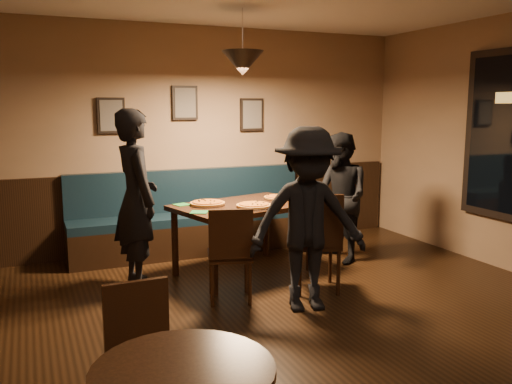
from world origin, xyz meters
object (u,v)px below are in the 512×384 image
booth_bench (193,213)px  diner_right (340,198)px  dining_table (243,239)px  soda_glass (303,199)px  tabasco_bottle (285,196)px  chair_near_left (230,253)px  chair_near_right (316,241)px  diner_left (136,199)px  cafe_chair_far (145,364)px  diner_front (308,220)px

booth_bench → diner_right: (1.47, -1.02, 0.26)m
dining_table → booth_bench: bearing=90.1°
soda_glass → tabasco_bottle: soda_glass is taller
chair_near_left → soda_glass: size_ratio=6.16×
chair_near_right → diner_left: diner_left is taller
diner_right → cafe_chair_far: 3.75m
chair_near_left → cafe_chair_far: size_ratio=1.08×
dining_table → diner_left: 1.25m
booth_bench → chair_near_right: (0.73, -1.78, -0.00)m
chair_near_left → chair_near_right: size_ratio=0.91×
diner_right → chair_near_left: bearing=-65.8°
dining_table → chair_near_left: chair_near_left is taller
diner_left → diner_right: bearing=-98.0°
cafe_chair_far → chair_near_right: bearing=-142.0°
chair_near_right → diner_front: size_ratio=0.61×
diner_left → diner_right: (2.34, -0.05, -0.14)m
chair_near_right → diner_left: size_ratio=0.55×
diner_front → tabasco_bottle: size_ratio=14.80×
diner_right → cafe_chair_far: (-2.79, -2.48, -0.34)m
booth_bench → cafe_chair_far: booth_bench is taller
soda_glass → cafe_chair_far: size_ratio=0.18×
chair_near_left → diner_right: (1.63, 0.69, 0.30)m
diner_right → soda_glass: bearing=-64.1°
chair_near_right → soda_glass: chair_near_right is taller
chair_near_left → chair_near_right: (0.88, -0.07, 0.04)m
dining_table → diner_right: (1.20, -0.03, 0.37)m
dining_table → diner_left: bearing=163.6°
dining_table → diner_front: diner_front is taller
diner_right → tabasco_bottle: bearing=-89.7°
diner_front → cafe_chair_far: (-1.72, -1.31, -0.40)m
booth_bench → diner_front: (0.40, -2.19, 0.32)m
diner_front → cafe_chair_far: bearing=-131.0°
chair_near_right → diner_front: diner_front is taller
booth_bench → chair_near_left: (-0.16, -1.71, -0.05)m
dining_table → tabasco_bottle: 0.66m
diner_left → diner_right: 2.35m
chair_near_left → soda_glass: (0.98, 0.39, 0.39)m
chair_near_left → soda_glass: bearing=38.3°
diner_left → cafe_chair_far: bearing=163.2°
chair_near_right → soda_glass: bearing=97.2°
chair_near_left → cafe_chair_far: 2.13m
booth_bench → diner_left: size_ratio=1.67×
booth_bench → cafe_chair_far: size_ratio=3.57×
chair_near_left → soda_glass: soda_glass is taller
chair_near_right → soda_glass: 0.58m
tabasco_bottle → diner_front: bearing=-106.8°
soda_glass → tabasco_bottle: bearing=101.8°
tabasco_bottle → diner_left: bearing=178.5°
chair_near_right → soda_glass: size_ratio=6.75×
dining_table → chair_near_left: (-0.43, -0.72, 0.07)m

